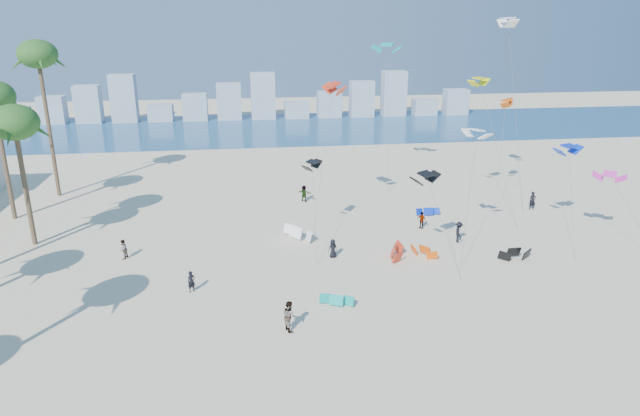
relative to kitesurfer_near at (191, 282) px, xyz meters
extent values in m
plane|color=beige|center=(6.47, -12.41, -0.77)|extent=(220.00, 220.00, 0.00)
plane|color=navy|center=(6.47, 59.59, -0.76)|extent=(220.00, 220.00, 0.00)
imported|color=black|center=(0.00, 0.00, 0.00)|extent=(0.66, 0.58, 1.53)
imported|color=gray|center=(6.29, -5.95, 0.20)|extent=(1.00, 1.13, 1.93)
imported|color=black|center=(10.62, 4.49, -0.01)|extent=(0.85, 0.67, 1.52)
imported|color=gray|center=(19.55, 9.86, 0.00)|extent=(0.86, 0.92, 1.53)
imported|color=black|center=(21.64, 6.20, 0.14)|extent=(0.88, 1.27, 1.80)
imported|color=gray|center=(9.94, 19.08, 0.09)|extent=(1.57, 1.34, 1.70)
imported|color=black|center=(31.98, 13.42, 0.14)|extent=(0.70, 0.49, 1.82)
imported|color=gray|center=(-5.76, 6.49, 0.02)|extent=(0.83, 0.93, 1.58)
cylinder|color=#595959|center=(9.39, 6.13, 2.59)|extent=(0.42, 5.82, 6.73)
cylinder|color=#595959|center=(20.73, 2.62, 4.22)|extent=(1.86, 3.49, 9.97)
cylinder|color=#595959|center=(30.08, 3.99, 3.24)|extent=(1.05, 4.73, 8.03)
cylinder|color=#595959|center=(10.82, 11.35, 5.51)|extent=(2.08, 2.59, 12.56)
cylinder|color=#595959|center=(26.62, 10.67, 5.68)|extent=(2.94, 4.67, 12.91)
cylinder|color=#595959|center=(34.69, 2.62, 2.24)|extent=(2.59, 3.91, 6.02)
cylinder|color=#595959|center=(19.58, 23.17, 6.87)|extent=(0.03, 3.37, 15.28)
cylinder|color=#595959|center=(28.47, 14.08, 4.49)|extent=(1.68, 3.48, 10.53)
cylinder|color=#595959|center=(18.20, 0.79, 2.80)|extent=(1.97, 3.62, 7.15)
cylinder|color=#595959|center=(29.62, 14.13, 8.23)|extent=(2.20, 3.12, 18.00)
cylinder|color=brown|center=(-13.73, 10.59, 4.38)|extent=(0.40, 0.40, 10.29)
ellipsoid|color=#25551E|center=(-13.73, 10.59, 9.53)|extent=(3.80, 3.80, 2.85)
cylinder|color=brown|center=(-17.78, 17.59, 4.96)|extent=(0.40, 0.40, 11.44)
cylinder|color=brown|center=(-15.75, 24.59, 6.54)|extent=(0.40, 0.40, 14.62)
ellipsoid|color=#25551E|center=(-15.75, 24.59, 13.85)|extent=(3.80, 3.80, 2.85)
cube|color=#9EADBF|center=(-35.53, 69.59, 0.73)|extent=(4.40, 3.00, 3.00)
cube|color=#9EADBF|center=(-29.33, 69.59, 1.63)|extent=(4.40, 3.00, 4.80)
cube|color=#9EADBF|center=(-23.13, 69.59, 2.53)|extent=(4.40, 3.00, 6.60)
cube|color=#9EADBF|center=(-16.93, 69.59, 3.43)|extent=(4.40, 3.00, 8.40)
cube|color=#9EADBF|center=(-10.73, 69.59, 0.73)|extent=(4.40, 3.00, 3.00)
cube|color=#9EADBF|center=(-4.53, 69.59, 1.63)|extent=(4.40, 3.00, 4.80)
cube|color=#9EADBF|center=(1.67, 69.59, 2.53)|extent=(4.40, 3.00, 6.60)
cube|color=#9EADBF|center=(7.87, 69.59, 3.43)|extent=(4.40, 3.00, 8.40)
cube|color=#9EADBF|center=(14.07, 69.59, 0.73)|extent=(4.40, 3.00, 3.00)
cube|color=#9EADBF|center=(20.27, 69.59, 1.63)|extent=(4.40, 3.00, 4.80)
cube|color=#9EADBF|center=(26.47, 69.59, 2.53)|extent=(4.40, 3.00, 6.60)
cube|color=#9EADBF|center=(32.67, 69.59, 3.43)|extent=(4.40, 3.00, 8.40)
cube|color=#9EADBF|center=(38.87, 69.59, 0.73)|extent=(4.40, 3.00, 3.00)
cube|color=#9EADBF|center=(45.07, 69.59, 1.63)|extent=(4.40, 3.00, 4.80)
camera|label=1|loc=(4.02, -36.24, 17.41)|focal=31.77mm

